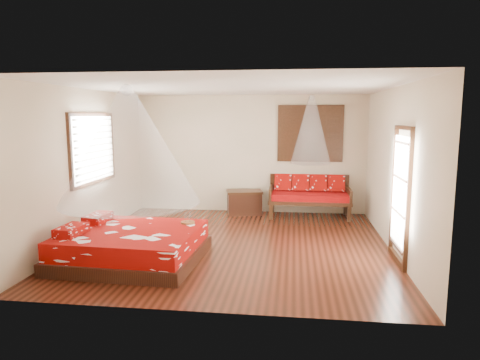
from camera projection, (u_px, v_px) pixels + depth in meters
name	position (u px, v px, depth m)	size (l,w,h in m)	color
room	(234.00, 168.00, 7.57)	(5.54, 5.54, 2.84)	black
bed	(131.00, 245.00, 6.86)	(2.23, 2.04, 0.64)	black
daybed	(309.00, 194.00, 9.87)	(1.84, 0.82, 0.96)	black
storage_chest	(244.00, 202.00, 10.16)	(0.93, 0.77, 0.56)	black
shutter_panel	(310.00, 134.00, 9.99)	(1.52, 0.06, 1.32)	black
window_left	(93.00, 148.00, 8.06)	(0.10, 1.74, 1.34)	black
glazed_door	(400.00, 196.00, 6.70)	(0.08, 1.02, 2.16)	black
wine_tray	(188.00, 220.00, 7.26)	(0.24, 0.24, 0.19)	brown
mosquito_net_main	(129.00, 146.00, 6.62)	(2.18, 2.18, 1.80)	white
mosquito_net_daybed	(311.00, 130.00, 9.52)	(0.89, 0.89, 1.50)	white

